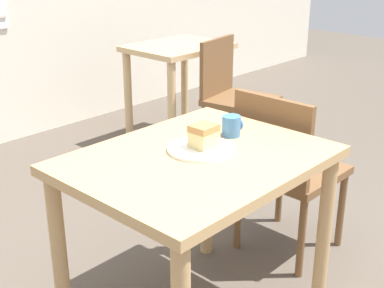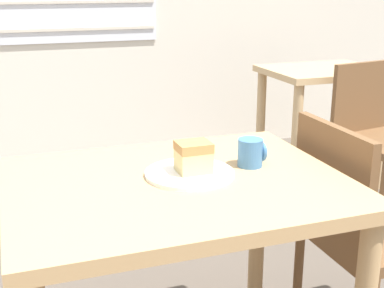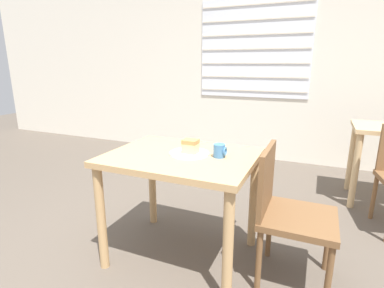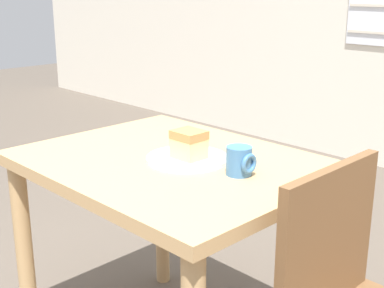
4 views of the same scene
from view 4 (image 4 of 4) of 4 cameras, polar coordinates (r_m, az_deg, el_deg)
dining_table_near at (r=1.77m, az=-2.11°, el=-5.30°), size 0.96×0.75×0.76m
plate at (r=1.71m, az=-0.51°, el=-1.56°), size 0.26×0.26×0.01m
cake_slice at (r=1.68m, az=-0.32°, el=-0.02°), size 0.10×0.08×0.09m
coffee_mug at (r=1.57m, az=5.14°, el=-1.82°), size 0.08×0.08×0.09m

